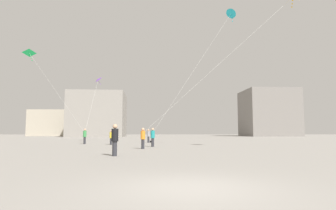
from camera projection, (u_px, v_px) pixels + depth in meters
name	position (u px, v px, depth m)	size (l,w,h in m)	color
ground_plane	(191.00, 188.00, 7.13)	(300.00, 300.00, 0.00)	gray
person_in_grey	(148.00, 135.00, 37.30)	(0.38, 0.38, 1.75)	#2D2D33
person_in_green	(85.00, 136.00, 32.87)	(0.39, 0.39, 1.79)	#2D2D33
person_in_teal	(153.00, 136.00, 26.83)	(0.39, 0.39, 1.79)	#2D2D33
person_in_black	(115.00, 138.00, 16.61)	(0.41, 0.41, 1.87)	#2D2D33
person_in_yellow	(111.00, 137.00, 30.89)	(0.35, 0.35, 1.61)	#2D2D33
person_in_orange	(143.00, 137.00, 23.50)	(0.38, 0.38, 1.75)	#2D2D33
kite_cyan_diamond	(230.00, 15.00, 26.79)	(8.01, 1.99, 11.67)	#1EB2C6
kite_emerald_delta	(32.00, 56.00, 27.50)	(4.41, 6.62, 7.94)	green
kite_violet_diamond	(98.00, 80.00, 40.67)	(1.53, 7.94, 8.08)	purple
building_left_hall	(55.00, 123.00, 98.04)	(14.81, 11.68, 8.76)	#B2A893
building_centre_hall	(99.00, 115.00, 84.47)	(16.16, 17.06, 12.85)	gray
building_right_hall	(268.00, 113.00, 93.45)	(16.21, 15.52, 15.07)	gray
handbag_beside_flyer	(151.00, 142.00, 37.33)	(0.32, 0.14, 0.24)	black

